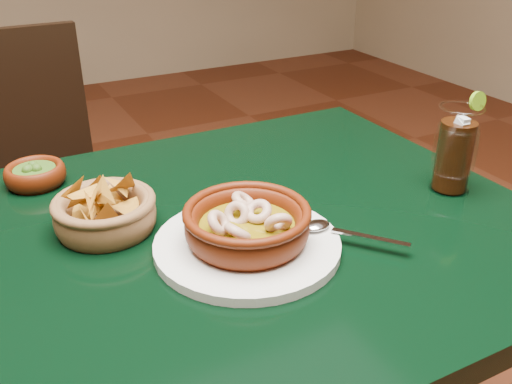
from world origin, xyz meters
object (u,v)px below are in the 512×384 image
chip_basket (105,213)px  cola_drink (455,150)px  dining_table (172,294)px  shrimp_plate (247,230)px  dining_chair (29,203)px

chip_basket → cola_drink: bearing=-14.3°
dining_table → shrimp_plate: shrimp_plate is taller
shrimp_plate → cola_drink: 0.41m
dining_chair → cola_drink: 1.06m
dining_chair → dining_table: bearing=-78.9°
dining_chair → shrimp_plate: 0.86m
dining_chair → chip_basket: dining_chair is taller
chip_basket → cola_drink: 0.60m
dining_chair → cola_drink: size_ratio=5.33×
dining_table → dining_chair: dining_chair is taller
cola_drink → dining_chair: bearing=129.7°
dining_chair → chip_basket: 0.69m
shrimp_plate → cola_drink: size_ratio=1.94×
shrimp_plate → chip_basket: (-0.17, 0.16, -0.00)m
dining_chair → chip_basket: size_ratio=4.89×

